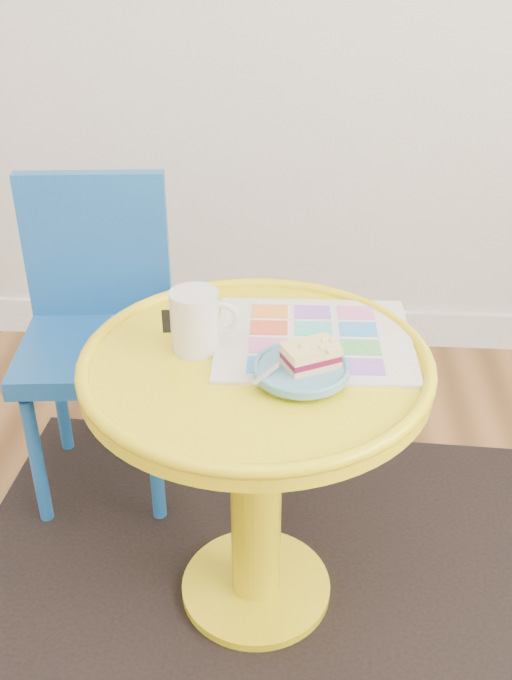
# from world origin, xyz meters

# --- Properties ---
(rug) EXTENTS (1.34, 1.15, 0.01)m
(rug) POSITION_xyz_m (0.44, 0.92, 0.00)
(rug) COLOR black
(rug) RESTS_ON ground
(side_table) EXTENTS (0.62, 0.62, 0.59)m
(side_table) POSITION_xyz_m (0.44, 0.92, 0.42)
(side_table) COLOR yellow
(side_table) RESTS_ON ground
(chair) EXTENTS (0.37, 0.37, 0.76)m
(chair) POSITION_xyz_m (0.04, 1.31, 0.44)
(chair) COLOR #1956A3
(chair) RESTS_ON ground
(newspaper) EXTENTS (0.37, 0.31, 0.01)m
(newspaper) POSITION_xyz_m (0.54, 0.99, 0.59)
(newspaper) COLOR silver
(newspaper) RESTS_ON side_table
(mug) EXTENTS (0.12, 0.09, 0.11)m
(mug) POSITION_xyz_m (0.33, 0.95, 0.65)
(mug) COLOR silver
(mug) RESTS_ON side_table
(plate) EXTENTS (0.16, 0.16, 0.02)m
(plate) POSITION_xyz_m (0.52, 0.86, 0.61)
(plate) COLOR teal
(plate) RESTS_ON newspaper
(cake_slice) EXTENTS (0.11, 0.09, 0.04)m
(cake_slice) POSITION_xyz_m (0.53, 0.87, 0.63)
(cake_slice) COLOR #D3BC8C
(cake_slice) RESTS_ON plate
(fork) EXTENTS (0.09, 0.13, 0.00)m
(fork) POSITION_xyz_m (0.48, 0.86, 0.61)
(fork) COLOR silver
(fork) RESTS_ON plate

